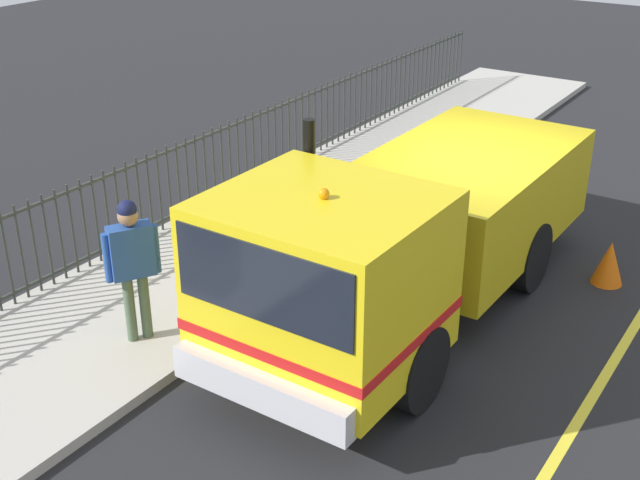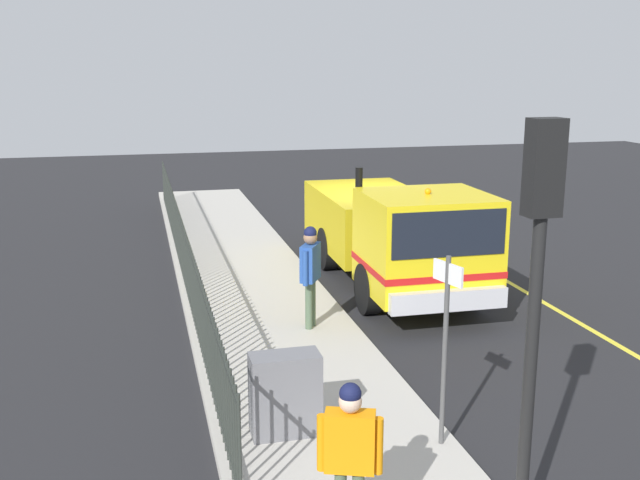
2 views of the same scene
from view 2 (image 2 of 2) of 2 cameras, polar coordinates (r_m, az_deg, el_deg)
ground_plane at (r=17.37m, az=4.10°, el=-1.96°), size 47.67×47.67×0.00m
sidewalk_slab at (r=16.69m, az=-6.02°, el=-2.41°), size 2.87×21.67×0.13m
lane_marking at (r=18.25m, az=11.32°, el=-1.44°), size 0.12×19.50×0.01m
work_truck at (r=15.28m, az=5.89°, el=0.77°), size 2.34×6.69×2.65m
worker_standing at (r=12.65m, az=-0.74°, el=-2.02°), size 0.45×0.58×1.78m
pedestrian_distant at (r=7.10m, az=2.30°, el=-15.60°), size 0.58×0.36×1.64m
iron_fence at (r=16.39m, az=-10.61°, el=-0.25°), size 0.04×18.45×1.30m
traffic_light_near at (r=6.83m, az=16.40°, el=-0.79°), size 0.31×0.22×4.00m
utility_cabinet at (r=9.27m, az=-2.68°, el=-11.73°), size 0.85×0.42×1.04m
traffic_cone at (r=18.53m, az=8.67°, el=-0.13°), size 0.43×0.43×0.62m
street_sign at (r=8.79m, az=9.61°, el=-6.74°), size 0.17×0.49×2.33m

